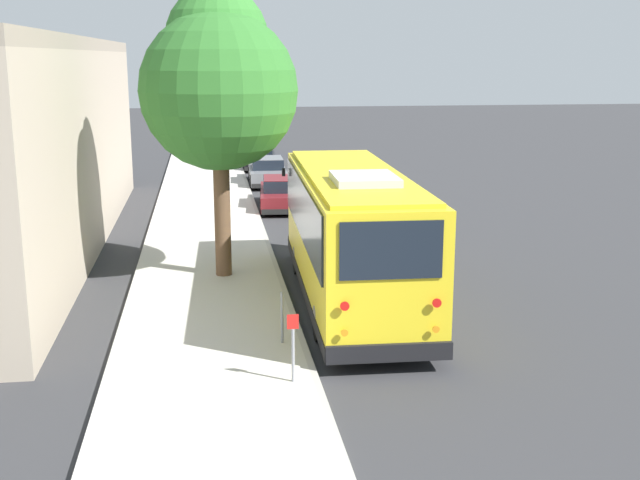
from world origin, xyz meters
TOP-DOWN VIEW (x-y plane):
  - ground_plane at (0.00, 0.00)m, footprint 160.00×160.00m
  - sidewalk_slab at (0.00, 3.73)m, footprint 80.00×3.94m
  - curb_strip at (0.00, 1.69)m, footprint 80.00×0.14m
  - shuttle_bus at (0.17, 0.05)m, footprint 9.98×2.84m
  - parked_sedan_maroon at (13.29, 0.56)m, footprint 4.57×2.04m
  - parked_sedan_gray at (19.64, 0.65)m, footprint 4.51×1.88m
  - parked_sedan_black at (25.39, 0.62)m, footprint 4.37×1.98m
  - parked_sedan_blue at (31.39, 0.46)m, footprint 4.59×1.91m
  - street_tree at (2.84, 3.21)m, footprint 4.24×4.24m
  - sign_post_near at (-5.05, 2.13)m, footprint 0.06×0.22m
  - sign_post_far at (-2.93, 2.13)m, footprint 0.06×0.06m

SIDE VIEW (x-z plane):
  - ground_plane at x=0.00m, z-range 0.00..0.00m
  - sidewalk_slab at x=0.00m, z-range 0.00..0.15m
  - curb_strip at x=0.00m, z-range 0.00..0.15m
  - parked_sedan_black at x=25.39m, z-range -0.05..1.21m
  - parked_sedan_maroon at x=13.29m, z-range -0.05..1.24m
  - parked_sedan_blue at x=31.39m, z-range -0.05..1.27m
  - parked_sedan_gray at x=19.64m, z-range -0.05..1.27m
  - sign_post_far at x=-2.93m, z-range 0.15..1.27m
  - sign_post_near at x=-5.05m, z-range 0.17..1.49m
  - shuttle_bus at x=0.17m, z-range 0.14..3.65m
  - street_tree at x=2.84m, z-range 1.57..9.39m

